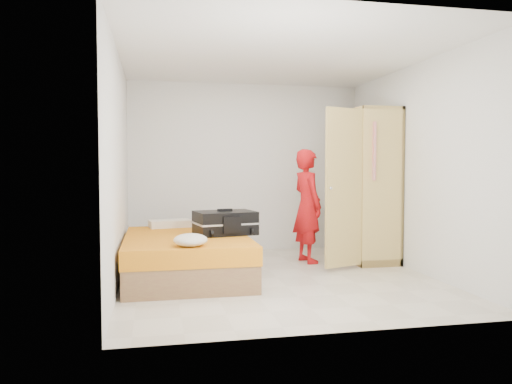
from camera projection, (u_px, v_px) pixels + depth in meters
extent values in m
plane|color=beige|center=(277.00, 278.00, 5.91)|extent=(4.00, 4.00, 0.00)
plane|color=white|center=(277.00, 56.00, 5.78)|extent=(4.00, 4.00, 0.00)
cube|color=white|center=(246.00, 168.00, 7.80)|extent=(3.60, 0.02, 2.60)
cube|color=white|center=(339.00, 169.00, 3.89)|extent=(3.60, 0.02, 2.60)
cube|color=white|center=(118.00, 168.00, 5.48)|extent=(0.02, 4.00, 2.60)
cube|color=white|center=(417.00, 168.00, 6.21)|extent=(0.02, 4.00, 2.60)
cube|color=brown|center=(186.00, 265.00, 5.94)|extent=(1.40, 2.00, 0.30)
cube|color=orange|center=(186.00, 244.00, 5.92)|extent=(1.42, 2.02, 0.20)
cube|color=#D6B768|center=(382.00, 185.00, 7.10)|extent=(0.04, 1.20, 2.10)
cube|color=#D6B768|center=(383.00, 187.00, 6.47)|extent=(0.58, 0.04, 2.10)
cube|color=#D6B768|center=(349.00, 184.00, 7.61)|extent=(0.58, 0.04, 2.10)
cube|color=#D6B768|center=(365.00, 112.00, 6.99)|extent=(0.58, 1.20, 0.04)
cube|color=tan|center=(364.00, 256.00, 7.09)|extent=(0.58, 1.20, 0.10)
cube|color=#D6B768|center=(339.00, 185.00, 7.28)|extent=(0.04, 0.59, 2.00)
cube|color=#D6B768|center=(344.00, 188.00, 6.28)|extent=(0.57, 0.24, 2.00)
cylinder|color=#B2B2B7|center=(365.00, 124.00, 7.00)|extent=(0.02, 1.10, 0.02)
imported|color=red|center=(307.00, 206.00, 6.85)|extent=(0.48, 0.63, 1.55)
cube|color=black|center=(225.00, 223.00, 6.04)|extent=(0.77, 0.61, 0.28)
cube|color=black|center=(225.00, 210.00, 6.03)|extent=(0.18, 0.08, 0.03)
ellipsoid|color=silver|center=(191.00, 240.00, 5.11)|extent=(0.35, 0.35, 0.13)
cube|color=silver|center=(170.00, 224.00, 6.71)|extent=(0.58, 0.37, 0.10)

